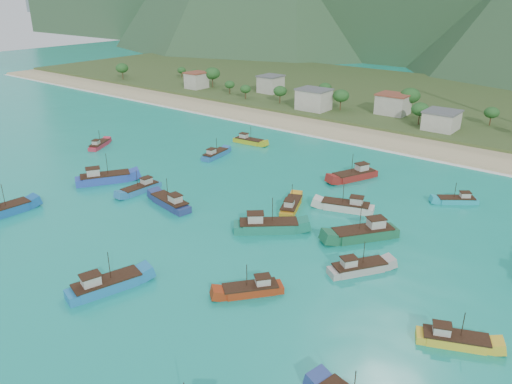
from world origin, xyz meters
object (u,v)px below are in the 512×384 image
Objects in this scene: boat_15 at (346,207)px; boat_26 at (252,290)px; boat_8 at (249,141)px; boat_12 at (291,206)px; boat_22 at (267,227)px; boat_10 at (170,203)px; boat_28 at (104,179)px; boat_18 at (364,234)px; boat_3 at (454,340)px; boat_9 at (457,201)px; boat_14 at (99,145)px; boat_5 at (354,176)px; boat_27 at (106,286)px; boat_7 at (141,189)px; boat_16 at (215,155)px; boat_19 at (2,211)px; boat_24 at (358,268)px.

boat_15 is 35.20m from boat_26.
boat_15 reaches higher than boat_8.
boat_8 is at bearing -11.46° from boat_26.
boat_26 is (12.46, -28.47, -0.05)m from boat_12.
boat_8 is at bearing -178.46° from boat_22.
boat_10 is 0.90× the size of boat_28.
boat_22 is at bearing 64.85° from boat_18.
boat_18 is at bearing -154.56° from boat_3.
boat_9 is 0.66× the size of boat_28.
boat_14 is 0.71× the size of boat_28.
boat_5 is at bearing 63.06° from boat_12.
boat_27 reaches higher than boat_10.
boat_7 is (-33.38, -36.17, -0.21)m from boat_5.
boat_19 is (-8.43, -53.11, 0.25)m from boat_16.
boat_18 is at bearing 33.90° from boat_19.
boat_9 is at bearing 61.03° from boat_28.
boat_18 is 1.25× the size of boat_24.
boat_14 is at bearing -155.63° from boat_24.
boat_19 reaches higher than boat_12.
boat_8 is at bearing 12.30° from boat_5.
boat_28 is at bearing 47.36° from boat_18.
boat_18 is 1.02× the size of boat_19.
boat_18 reaches higher than boat_3.
boat_19 is 23.56m from boat_28.
boat_18 is 61.08m from boat_28.
boat_22 is (68.66, -12.54, 0.36)m from boat_14.
boat_18 reaches higher than boat_16.
boat_19 is at bearing -100.16° from boat_22.
boat_24 is (53.50, -0.74, 0.02)m from boat_7.
boat_27 reaches higher than boat_12.
boat_10 is 32.90m from boat_19.
boat_19 reaches higher than boat_8.
boat_3 is at bearing 33.18° from boat_22.
boat_16 reaches higher than boat_9.
boat_15 is 0.95× the size of boat_27.
boat_7 is 67.76m from boat_9.
boat_27 is at bearing -90.01° from boat_3.
boat_10 is 33.01m from boat_16.
boat_22 reaches higher than boat_12.
boat_3 is at bearing -151.22° from boat_15.
boat_15 is (9.07, 6.57, 0.11)m from boat_12.
boat_24 reaches higher than boat_9.
boat_12 is (-1.92, -23.54, -0.20)m from boat_5.
boat_14 is at bearing 67.03° from boat_9.
boat_18 reaches higher than boat_19.
boat_5 is 34.29m from boat_22.
boat_28 is (-22.20, 0.04, 0.17)m from boat_10.
boat_12 reaches higher than boat_9.
boat_18 reaches higher than boat_8.
boat_12 is 0.80× the size of boat_28.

